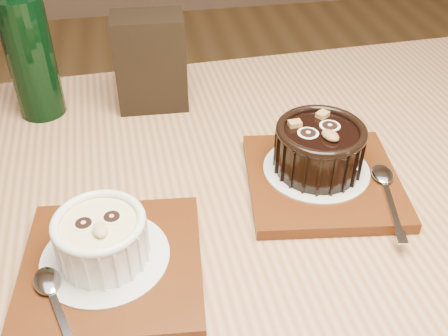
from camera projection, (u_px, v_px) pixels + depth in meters
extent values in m
cube|color=#90613E|center=(228.00, 238.00, 0.60)|extent=(1.23, 0.85, 0.04)
cylinder|color=#90613E|center=(426.00, 207.00, 1.20)|extent=(0.06, 0.06, 0.71)
cube|color=#54270E|center=(112.00, 266.00, 0.53)|extent=(0.20, 0.20, 0.01)
cylinder|color=silver|center=(105.00, 257.00, 0.53)|extent=(0.13, 0.13, 0.00)
cylinder|color=white|center=(102.00, 240.00, 0.51)|extent=(0.09, 0.09, 0.05)
cylinder|color=beige|center=(99.00, 225.00, 0.50)|extent=(0.07, 0.07, 0.00)
torus|color=white|center=(98.00, 222.00, 0.50)|extent=(0.09, 0.09, 0.01)
cylinder|color=black|center=(83.00, 223.00, 0.50)|extent=(0.02, 0.02, 0.00)
cylinder|color=black|center=(112.00, 216.00, 0.51)|extent=(0.02, 0.02, 0.00)
ellipsoid|color=tan|center=(100.00, 230.00, 0.49)|extent=(0.02, 0.02, 0.01)
cube|color=#54270E|center=(323.00, 180.00, 0.64)|extent=(0.20, 0.20, 0.01)
cylinder|color=silver|center=(316.00, 169.00, 0.64)|extent=(0.13, 0.13, 0.00)
cylinder|color=black|center=(319.00, 151.00, 0.63)|extent=(0.10, 0.10, 0.05)
cylinder|color=black|center=(321.00, 133.00, 0.61)|extent=(0.09, 0.09, 0.00)
torus|color=black|center=(322.00, 131.00, 0.61)|extent=(0.11, 0.11, 0.01)
cylinder|color=black|center=(308.00, 133.00, 0.61)|extent=(0.02, 0.02, 0.00)
cylinder|color=black|center=(330.00, 125.00, 0.62)|extent=(0.02, 0.02, 0.00)
ellipsoid|color=brown|center=(330.00, 136.00, 0.60)|extent=(0.02, 0.03, 0.01)
cube|color=#8F5E2E|center=(295.00, 124.00, 0.62)|extent=(0.02, 0.01, 0.01)
cube|color=#8F5E2E|center=(323.00, 114.00, 0.63)|extent=(0.02, 0.02, 0.01)
cube|color=black|center=(151.00, 62.00, 0.75)|extent=(0.10, 0.06, 0.14)
cylinder|color=black|center=(31.00, 58.00, 0.72)|extent=(0.06, 0.06, 0.17)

